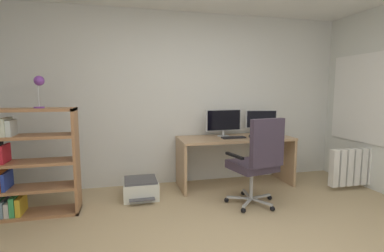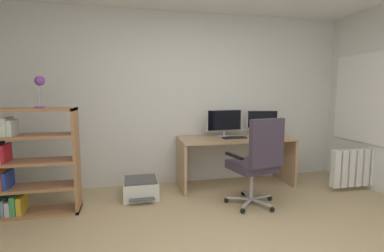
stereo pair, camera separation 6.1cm
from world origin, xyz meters
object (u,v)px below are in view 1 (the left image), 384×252
monitor_main (224,121)px  computer_mouse (251,136)px  printer (141,188)px  monitor_secondary (261,120)px  desk_lamp (39,85)px  office_chair (257,159)px  radiator (362,166)px  bookshelf (21,165)px  desk (235,149)px  keyboard (234,138)px

monitor_main → computer_mouse: 0.46m
computer_mouse → printer: (-1.60, -0.09, -0.62)m
monitor_secondary → computer_mouse: (-0.26, -0.21, -0.21)m
monitor_secondary → desk_lamp: desk_lamp is taller
office_chair → radiator: bearing=8.4°
monitor_secondary → desk_lamp: bearing=-169.4°
bookshelf → desk_lamp: (0.24, -0.00, 0.88)m
monitor_main → monitor_secondary: monitor_main is taller
desk → monitor_secondary: bearing=13.8°
keyboard → printer: bearing=-178.5°
desk → desk_lamp: (-2.46, -0.43, 0.92)m
keyboard → bookshelf: 2.67m
desk → monitor_secondary: 0.63m
monitor_main → radiator: (1.86, -0.68, -0.63)m
office_chair → printer: office_chair is taller
keyboard → monitor_secondary: bearing=17.6°
printer → monitor_main: bearing=13.5°
monitor_main → monitor_secondary: bearing=0.0°
computer_mouse → bookshelf: 2.94m
monitor_main → monitor_secondary: size_ratio=1.19×
desk_lamp → bookshelf: bearing=180.0°
keyboard → printer: (-1.34, -0.10, -0.61)m
desk → bookshelf: size_ratio=1.37×
desk → monitor_secondary: size_ratio=3.49×
desk → printer: bearing=-172.4°
monitor_main → office_chair: monitor_main is taller
monitor_secondary → office_chair: 1.14m
desk_lamp → printer: 1.73m
desk → monitor_main: monitor_main is taller
desk → computer_mouse: size_ratio=16.59×
printer → radiator: bearing=-7.0°
printer → radiator: size_ratio=0.51×
bookshelf → radiator: 4.44m
computer_mouse → bookshelf: size_ratio=0.08×
computer_mouse → radiator: size_ratio=0.10×
desk → printer: size_ratio=3.15×
desk → bookshelf: bearing=-170.9°
desk → computer_mouse: (0.21, -0.10, 0.19)m
bookshelf → keyboard: bearing=7.6°
monitor_secondary → office_chair: size_ratio=0.44×
printer → monitor_secondary: bearing=9.2°
radiator → desk_lamp: bearing=178.1°
monitor_secondary → desk_lamp: (-2.94, -0.55, 0.52)m
monitor_secondary → computer_mouse: 0.39m
desk → office_chair: size_ratio=1.52×
desk → computer_mouse: bearing=-24.6°
computer_mouse → office_chair: bearing=-96.7°
computer_mouse → desk_lamp: desk_lamp is taller
monitor_main → radiator: monitor_main is taller
desk → radiator: desk is taller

